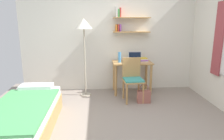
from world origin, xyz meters
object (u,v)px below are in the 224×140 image
(desk_chair, at_px, (133,77))
(handbag, at_px, (144,96))
(standing_lamp, at_px, (84,29))
(laptop, at_px, (135,59))
(water_bottle, at_px, (120,57))
(book_stack, at_px, (143,60))
(bed, at_px, (24,118))
(desk, at_px, (132,68))

(desk_chair, height_order, handbag, desk_chair)
(standing_lamp, bearing_deg, desk_chair, -20.26)
(laptop, distance_m, water_bottle, 0.42)
(water_bottle, bearing_deg, book_stack, 8.44)
(laptop, relative_size, handbag, 0.79)
(water_bottle, bearing_deg, handbag, -54.43)
(bed, xyz_separation_m, book_stack, (2.24, 1.75, 0.56))
(desk, bearing_deg, desk_chair, -97.82)
(water_bottle, bearing_deg, standing_lamp, -175.04)
(standing_lamp, xyz_separation_m, book_stack, (1.38, 0.16, -0.73))
(desk_chair, distance_m, water_bottle, 0.63)
(desk, xyz_separation_m, handbag, (0.15, -0.67, -0.45))
(bed, relative_size, desk, 2.13)
(desk, distance_m, standing_lamp, 1.45)
(laptop, bearing_deg, book_stack, -12.53)
(desk_chair, xyz_separation_m, water_bottle, (-0.23, 0.45, 0.37))
(laptop, xyz_separation_m, book_stack, (0.19, -0.04, -0.01))
(bed, relative_size, handbag, 4.69)
(laptop, bearing_deg, bed, -138.81)
(standing_lamp, distance_m, book_stack, 1.57)
(water_bottle, height_order, book_stack, water_bottle)
(standing_lamp, bearing_deg, bed, -118.38)
(water_bottle, xyz_separation_m, handbag, (0.45, -0.63, -0.73))
(standing_lamp, bearing_deg, desk, 5.79)
(desk_chair, bearing_deg, water_bottle, 117.60)
(standing_lamp, distance_m, handbag, 1.95)
(bed, xyz_separation_m, handbag, (2.11, 1.03, -0.09))
(water_bottle, xyz_separation_m, book_stack, (0.58, 0.09, -0.08))
(bed, height_order, book_stack, book_stack)
(laptop, height_order, book_stack, laptop)
(bed, distance_m, standing_lamp, 2.23)
(desk, relative_size, handbag, 2.20)
(handbag, bearing_deg, book_stack, 79.79)
(desk_chair, height_order, standing_lamp, standing_lamp)
(desk, bearing_deg, handbag, -77.56)
(bed, distance_m, desk, 2.62)
(water_bottle, distance_m, handbag, 1.06)
(water_bottle, relative_size, handbag, 0.58)
(desk, bearing_deg, book_stack, 8.98)
(desk_chair, xyz_separation_m, standing_lamp, (-1.03, 0.38, 1.02))
(desk, bearing_deg, water_bottle, -172.05)
(desk, distance_m, book_stack, 0.35)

